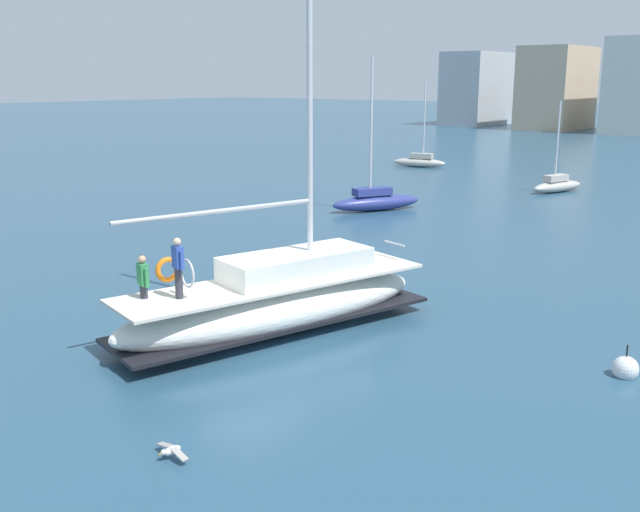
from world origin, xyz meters
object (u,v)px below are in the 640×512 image
moored_catamaran (419,161)px  seagull (171,450)px  moored_sloop_near (376,200)px  main_sailboat (278,299)px  mooring_buoy (625,369)px  moored_sloop_far (557,185)px

moored_catamaran → seagull: moored_catamaran is taller
moored_catamaran → moored_sloop_near: bearing=-65.4°
main_sailboat → mooring_buoy: (8.65, 2.72, -0.73)m
moored_catamaran → mooring_buoy: bearing=-52.5°
main_sailboat → moored_catamaran: (-17.57, 36.86, -0.42)m
mooring_buoy → main_sailboat: bearing=-162.5°
main_sailboat → moored_sloop_near: main_sailboat is taller
moored_sloop_far → mooring_buoy: bearing=-66.0°
moored_sloop_far → seagull: bearing=-79.4°
moored_catamaran → mooring_buoy: moored_catamaran is taller
moored_catamaran → seagull: (20.80, -43.45, -0.34)m
main_sailboat → moored_sloop_far: 30.77m
moored_sloop_near → moored_sloop_far: size_ratio=1.43×
moored_sloop_near → seagull: size_ratio=8.76×
moored_sloop_far → mooring_buoy: (12.40, -27.81, -0.28)m
main_sailboat → moored_sloop_near: 19.98m
main_sailboat → moored_sloop_near: size_ratio=1.79×
moored_sloop_far → mooring_buoy: size_ratio=6.16×
moored_sloop_far → moored_catamaran: (-13.83, 6.32, 0.03)m
main_sailboat → mooring_buoy: main_sailboat is taller
main_sailboat → moored_sloop_near: (-8.89, 17.89, -0.35)m
moored_sloop_far → mooring_buoy: 30.45m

